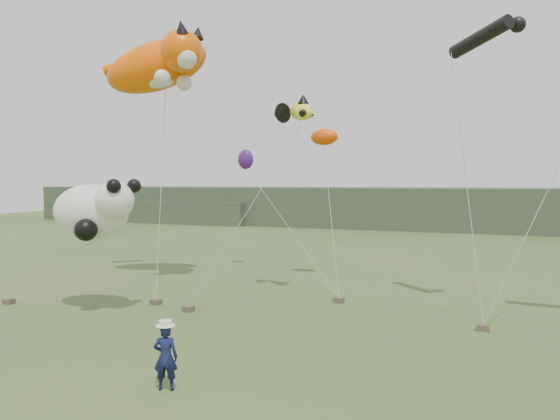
% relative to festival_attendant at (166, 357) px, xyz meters
% --- Properties ---
extents(ground, '(120.00, 120.00, 0.00)m').
position_rel_festival_attendant_xyz_m(ground, '(-0.48, 1.95, -0.74)').
color(ground, '#385123').
rests_on(ground, ground).
extents(headland, '(90.00, 13.00, 4.00)m').
position_rel_festival_attendant_xyz_m(headland, '(-3.59, 46.64, 1.18)').
color(headland, '#2D3D28').
rests_on(headland, ground).
extents(festival_attendant, '(0.63, 0.52, 1.48)m').
position_rel_festival_attendant_xyz_m(festival_attendant, '(0.00, 0.00, 0.00)').
color(festival_attendant, '#111742').
rests_on(festival_attendant, ground).
extents(sandbag_anchors, '(17.23, 5.25, 0.19)m').
position_rel_festival_attendant_xyz_m(sandbag_anchors, '(-2.31, 7.27, -0.64)').
color(sandbag_anchors, brown).
rests_on(sandbag_anchors, ground).
extents(cat_kite, '(6.37, 3.81, 3.41)m').
position_rel_festival_attendant_xyz_m(cat_kite, '(-7.40, 10.80, 9.19)').
color(cat_kite, '#FC5C02').
rests_on(cat_kite, ground).
extents(fish_kite, '(2.26, 1.47, 1.11)m').
position_rel_festival_attendant_xyz_m(fish_kite, '(-0.84, 10.12, 6.66)').
color(fish_kite, yellow).
rests_on(fish_kite, ground).
extents(panda_kite, '(3.50, 2.26, 2.17)m').
position_rel_festival_attendant_xyz_m(panda_kite, '(-6.52, 5.27, 2.88)').
color(panda_kite, white).
rests_on(panda_kite, ground).
extents(misc_kites, '(5.99, 2.47, 1.80)m').
position_rel_festival_attendant_xyz_m(misc_kites, '(-2.81, 14.86, 5.61)').
color(misc_kites, '#EB4604').
rests_on(misc_kites, ground).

